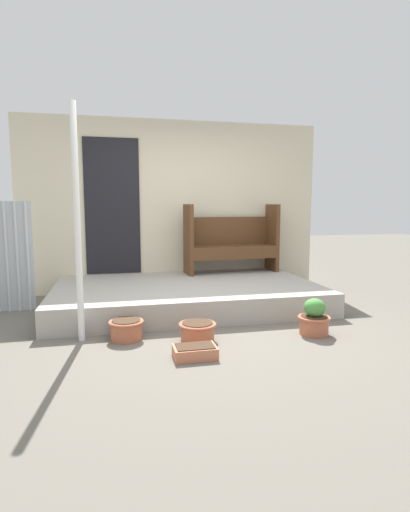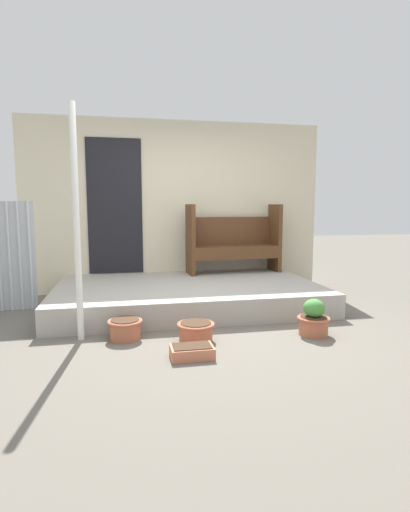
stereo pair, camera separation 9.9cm
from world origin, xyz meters
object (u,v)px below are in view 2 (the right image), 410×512
at_px(bench, 233,239).
at_px(planter_box_rect, 192,352).
at_px(flower_pot_middle, 196,330).
at_px(flower_pot_left, 125,328).
at_px(support_post, 77,225).
at_px(flower_pot_right, 314,319).

distance_m(bench, planter_box_rect, 2.92).
bearing_deg(flower_pot_middle, flower_pot_left, 164.69).
bearing_deg(bench, planter_box_rect, -116.82).
distance_m(support_post, flower_pot_middle, 1.54).
relative_size(support_post, flower_pot_right, 6.08).
height_order(support_post, planter_box_rect, support_post).
bearing_deg(planter_box_rect, flower_pot_middle, 75.47).
distance_m(bench, flower_pot_left, 2.67).
bearing_deg(support_post, planter_box_rect, -34.77).
relative_size(bench, flower_pot_left, 4.18).
distance_m(support_post, planter_box_rect, 1.63).
relative_size(flower_pot_left, planter_box_rect, 0.93).
bearing_deg(flower_pot_middle, bench, 65.76).
bearing_deg(flower_pot_right, support_post, 171.90).
height_order(flower_pot_left, planter_box_rect, flower_pot_left).
bearing_deg(flower_pot_left, bench, 50.04).
distance_m(support_post, flower_pot_right, 2.55).
height_order(support_post, flower_pot_middle, support_post).
bearing_deg(flower_pot_right, flower_pot_middle, 176.56).
bearing_deg(flower_pot_right, flower_pot_left, 172.20).
bearing_deg(planter_box_rect, flower_pot_right, 15.31).
height_order(flower_pot_right, planter_box_rect, flower_pot_right).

